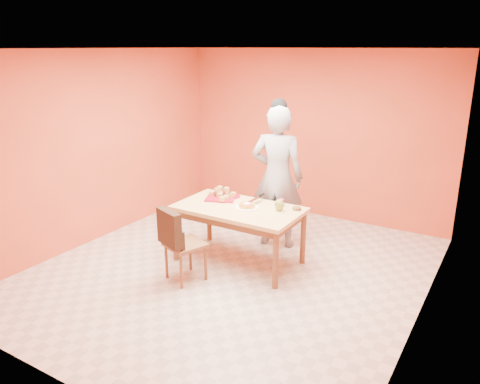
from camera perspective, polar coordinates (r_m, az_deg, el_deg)
The scene contains 17 objects.
floor at distance 6.03m, azimuth -1.06°, elevation -9.50°, with size 5.00×5.00×0.00m, color beige.
ceiling at distance 5.38m, azimuth -1.23°, elevation 17.09°, with size 5.00×5.00×0.00m, color white.
wall_back at distance 7.73m, azimuth 8.90°, elevation 6.92°, with size 4.50×4.50×0.00m, color #DC4F32.
wall_left at distance 6.99m, azimuth -16.98°, elevation 5.27°, with size 5.00×5.00×0.00m, color #DC4F32.
wall_right at distance 4.79m, azimuth 22.25°, elevation -0.67°, with size 5.00×5.00×0.00m, color #DC4F32.
dining_table at distance 6.01m, azimuth -0.17°, elevation -2.69°, with size 1.60×0.90×0.76m.
dining_chair at distance 5.65m, azimuth -6.83°, elevation -6.19°, with size 0.56×0.62×0.93m.
pastry_pile at distance 6.30m, azimuth -2.33°, elevation -0.08°, with size 0.35×0.35×0.11m, color tan, non-canonical shape.
person at distance 6.47m, azimuth 4.56°, elevation 1.82°, with size 0.73×0.48×1.99m, color gray.
pastry_platter at distance 6.32m, azimuth -2.32°, elevation -0.67°, with size 0.39×0.39×0.02m, color maroon.
red_dinner_plate at distance 6.38m, azimuth -0.97°, elevation -0.53°, with size 0.23×0.23×0.01m, color maroon.
white_cake_plate at distance 5.94m, azimuth 0.85°, elevation -1.89°, with size 0.30×0.30×0.01m, color white.
sponge_cake at distance 5.93m, azimuth 0.85°, elevation -1.63°, with size 0.20×0.20×0.05m, color gold.
cake_server at distance 6.07m, azimuth 1.79°, elevation -0.91°, with size 0.05×0.28×0.01m, color silver.
egg_ornament at distance 5.84m, azimuth 4.79°, elevation -1.60°, with size 0.12×0.09×0.15m, color olive.
magenta_glass at distance 6.02m, azimuth 5.07°, elevation -1.29°, with size 0.07×0.07×0.09m, color #C81E60.
checker_tin at distance 5.91m, azimuth 6.94°, elevation -2.02°, with size 0.11×0.11×0.03m, color #321D0D.
Camera 1 is at (2.89, -4.54, 2.73)m, focal length 35.00 mm.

